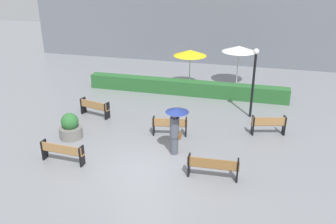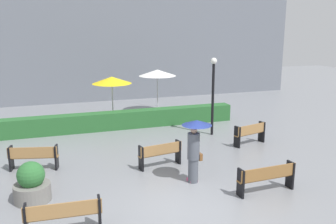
% 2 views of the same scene
% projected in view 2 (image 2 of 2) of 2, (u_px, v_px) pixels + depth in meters
% --- Properties ---
extents(ground_plane, '(60.00, 60.00, 0.00)m').
position_uv_depth(ground_plane, '(184.00, 205.00, 10.18)').
color(ground_plane, gray).
extents(bench_far_left, '(1.68, 0.75, 0.85)m').
position_uv_depth(bench_far_left, '(33.00, 156.00, 12.61)').
color(bench_far_left, '#9E7242').
rests_on(bench_far_left, ground).
extents(bench_mid_center, '(1.60, 0.58, 0.86)m').
position_uv_depth(bench_mid_center, '(160.00, 153.00, 12.87)').
color(bench_mid_center, '#9E7242').
rests_on(bench_mid_center, ground).
extents(bench_far_right, '(1.56, 0.69, 0.88)m').
position_uv_depth(bench_far_right, '(250.00, 132.00, 15.31)').
color(bench_far_right, '#9E7242').
rests_on(bench_far_right, ground).
extents(bench_near_right, '(1.88, 0.42, 0.84)m').
position_uv_depth(bench_near_right, '(267.00, 176.00, 10.86)').
color(bench_near_right, olive).
rests_on(bench_near_right, ground).
extents(bench_near_left, '(1.82, 0.42, 0.82)m').
position_uv_depth(bench_near_left, '(63.00, 214.00, 8.70)').
color(bench_near_left, '#9E7242').
rests_on(bench_near_left, ground).
extents(pedestrian_with_umbrella, '(0.94, 0.94, 2.02)m').
position_uv_depth(pedestrian_with_umbrella, '(195.00, 143.00, 11.45)').
color(pedestrian_with_umbrella, '#4C515B').
rests_on(pedestrian_with_umbrella, ground).
extents(planter_pot, '(1.02, 1.02, 1.16)m').
position_uv_depth(planter_pot, '(32.00, 184.00, 10.35)').
color(planter_pot, slate).
rests_on(planter_pot, ground).
extents(lamp_post, '(0.28, 0.28, 3.50)m').
position_uv_depth(lamp_post, '(213.00, 88.00, 16.38)').
color(lamp_post, black).
rests_on(lamp_post, ground).
extents(patio_umbrella_yellow, '(1.99, 1.99, 2.37)m').
position_uv_depth(patio_umbrella_yellow, '(112.00, 80.00, 18.55)').
color(patio_umbrella_yellow, silver).
rests_on(patio_umbrella_yellow, ground).
extents(patio_umbrella_white, '(2.08, 2.08, 2.49)m').
position_uv_depth(patio_umbrella_white, '(157.00, 73.00, 20.57)').
color(patio_umbrella_white, silver).
rests_on(patio_umbrella_white, ground).
extents(hedge_strip, '(11.75, 0.70, 0.84)m').
position_uv_depth(hedge_strip, '(118.00, 120.00, 17.78)').
color(hedge_strip, '#28602D').
rests_on(hedge_strip, ground).
extents(building_facade, '(28.00, 1.20, 10.78)m').
position_uv_depth(building_facade, '(96.00, 18.00, 23.73)').
color(building_facade, slate).
rests_on(building_facade, ground).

